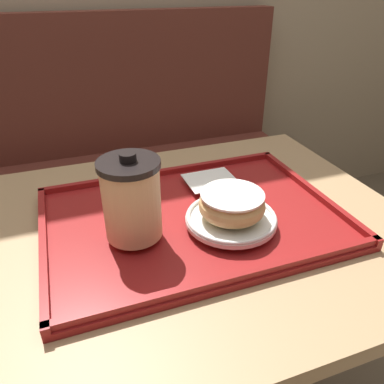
{
  "coord_description": "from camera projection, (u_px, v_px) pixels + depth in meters",
  "views": [
    {
      "loc": [
        -0.16,
        -0.54,
        1.11
      ],
      "look_at": [
        0.04,
        0.0,
        0.78
      ],
      "focal_mm": 35.0,
      "sensor_mm": 36.0,
      "label": 1
    }
  ],
  "objects": [
    {
      "name": "spoon",
      "position": [
        122.0,
        196.0,
        0.73
      ],
      "size": [
        0.13,
        0.1,
        0.01
      ],
      "rotation": [
        0.0,
        0.0,
        3.78
      ],
      "color": "silver",
      "rests_on": "serving_tray"
    },
    {
      "name": "serving_tray",
      "position": [
        192.0,
        218.0,
        0.7
      ],
      "size": [
        0.54,
        0.37,
        0.02
      ],
      "color": "maroon",
      "rests_on": "cafe_table"
    },
    {
      "name": "napkin_paper",
      "position": [
        211.0,
        180.0,
        0.79
      ],
      "size": [
        0.11,
        0.09,
        0.0
      ],
      "rotation": [
        0.0,
        0.0,
        0.01
      ],
      "color": "white",
      "rests_on": "serving_tray"
    },
    {
      "name": "plate_with_chocolate_donut",
      "position": [
        231.0,
        218.0,
        0.66
      ],
      "size": [
        0.16,
        0.16,
        0.01
      ],
      "color": "white",
      "rests_on": "serving_tray"
    },
    {
      "name": "donut_chocolate_glazed",
      "position": [
        232.0,
        204.0,
        0.64
      ],
      "size": [
        0.12,
        0.12,
        0.04
      ],
      "color": "#DBB270",
      "rests_on": "plate_with_chocolate_donut"
    },
    {
      "name": "booth_bench",
      "position": [
        129.0,
        189.0,
        1.61
      ],
      "size": [
        1.38,
        0.44,
        1.0
      ],
      "color": "brown",
      "rests_on": "ground_plane"
    },
    {
      "name": "cafe_table",
      "position": [
        175.0,
        291.0,
        0.77
      ],
      "size": [
        0.9,
        0.66,
        0.71
      ],
      "color": "tan",
      "rests_on": "ground_plane"
    },
    {
      "name": "coffee_cup_front",
      "position": [
        132.0,
        199.0,
        0.6
      ],
      "size": [
        0.1,
        0.1,
        0.15
      ],
      "color": "#E0B784",
      "rests_on": "serving_tray"
    }
  ]
}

